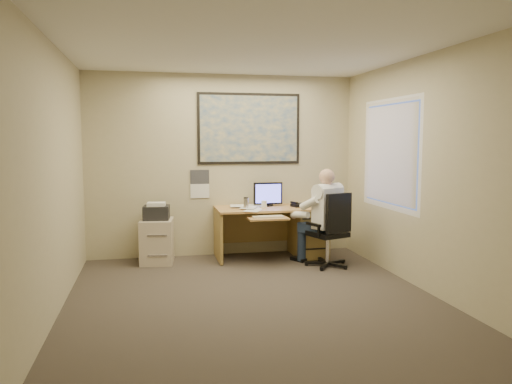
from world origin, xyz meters
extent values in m
cube|color=#3A332D|center=(0.00, 0.00, 0.00)|extent=(4.00, 4.50, 0.00)
cube|color=white|center=(0.00, 0.00, 2.70)|extent=(4.00, 4.50, 0.00)
cube|color=#BDB28F|center=(0.00, 2.25, 1.35)|extent=(4.00, 0.00, 2.70)
cube|color=#BDB28F|center=(0.00, -2.25, 1.35)|extent=(4.00, 0.00, 2.70)
cube|color=#BDB28F|center=(-2.00, 0.00, 1.35)|extent=(0.00, 4.50, 2.70)
cube|color=#BDB28F|center=(2.00, 0.00, 1.35)|extent=(0.00, 4.50, 2.70)
cube|color=tan|center=(0.65, 1.88, 0.73)|extent=(1.60, 0.75, 0.03)
cube|color=#A38342|center=(1.23, 1.88, 0.36)|extent=(0.45, 0.70, 0.70)
cube|color=#A38342|center=(-0.13, 1.88, 0.36)|extent=(0.04, 0.70, 0.70)
cube|color=#A38342|center=(0.65, 2.22, 0.45)|extent=(1.55, 0.03, 0.55)
cylinder|color=black|center=(0.64, 2.02, 0.76)|extent=(0.17, 0.17, 0.02)
cube|color=black|center=(0.64, 2.00, 0.94)|extent=(0.43, 0.04, 0.33)
cube|color=#5D60FF|center=(0.64, 1.98, 0.94)|extent=(0.38, 0.01, 0.28)
cube|color=tan|center=(0.50, 1.43, 0.66)|extent=(0.55, 0.30, 0.02)
cube|color=beige|center=(0.50, 1.43, 0.68)|extent=(0.43, 0.14, 0.02)
cube|color=black|center=(1.06, 1.85, 0.77)|extent=(0.22, 0.21, 0.04)
cylinder|color=silver|center=(0.26, 1.76, 0.83)|extent=(0.07, 0.07, 0.16)
cylinder|color=white|center=(0.55, 1.89, 0.80)|extent=(0.08, 0.08, 0.10)
cube|color=white|center=(0.20, 1.88, 0.76)|extent=(0.60, 0.56, 0.02)
cube|color=#1E4C93|center=(0.40, 2.23, 1.90)|extent=(1.56, 0.03, 1.06)
cube|color=white|center=(-0.35, 2.24, 1.08)|extent=(0.28, 0.01, 0.42)
cube|color=beige|center=(-1.00, 1.92, 0.31)|extent=(0.50, 0.58, 0.62)
cube|color=black|center=(-1.00, 1.92, 0.72)|extent=(0.39, 0.35, 0.19)
cube|color=white|center=(-1.00, 1.90, 0.84)|extent=(0.27, 0.22, 0.05)
cylinder|color=silver|center=(1.30, 1.23, 0.24)|extent=(0.06, 0.06, 0.38)
cube|color=black|center=(1.30, 1.23, 0.45)|extent=(0.56, 0.56, 0.07)
cube|color=black|center=(1.22, 1.02, 0.77)|extent=(0.40, 0.19, 0.53)
camera|label=1|loc=(-1.08, -5.16, 1.74)|focal=35.00mm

